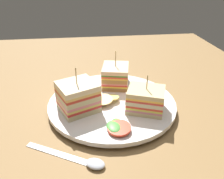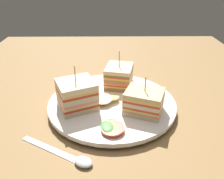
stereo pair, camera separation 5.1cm
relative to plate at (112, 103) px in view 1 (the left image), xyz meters
The scene contains 8 objects.
ground_plane 1.94cm from the plate, ahead, with size 121.63×96.25×1.80cm, color olive.
plate is the anchor object (origin of this frame).
sandwich_wedge_0 8.87cm from the plate, 107.99° to the left, with size 9.64×9.90×9.86cm.
sandwich_wedge_1 8.62cm from the plate, 123.77° to the right, with size 8.59×9.40×8.26cm.
sandwich_wedge_2 8.68cm from the plate, 13.56° to the right, with size 8.84×7.91×9.39cm.
chip_pile 2.19cm from the plate, 111.75° to the left, with size 5.26×6.20×1.47cm.
salad_garnish 10.47cm from the plate, behind, with size 5.87×4.63×1.22cm.
spoon 17.85cm from the plate, 156.44° to the left, with size 9.18×14.52×1.00cm.
Camera 1 is at (-44.81, 5.65, 29.44)cm, focal length 36.43 mm.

